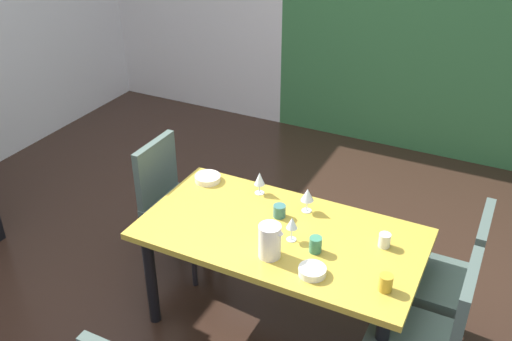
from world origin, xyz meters
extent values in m
cube|color=#301F17|center=(0.00, 0.00, -0.01)|extent=(5.61, 5.47, 0.02)
cube|color=#336B3A|center=(1.07, 2.69, 1.34)|extent=(3.48, 0.10, 2.68)
cube|color=gold|center=(0.56, -0.09, 0.69)|extent=(1.63, 0.86, 0.04)
cylinder|color=black|center=(-0.16, 0.24, 0.34)|extent=(0.07, 0.07, 0.67)
cylinder|color=black|center=(1.27, 0.24, 0.34)|extent=(0.07, 0.07, 0.67)
cylinder|color=black|center=(-0.16, -0.42, 0.34)|extent=(0.07, 0.07, 0.67)
cube|color=#44544D|center=(1.41, 0.17, 0.47)|extent=(0.44, 0.44, 0.07)
cube|color=#44544D|center=(1.61, 0.17, 0.72)|extent=(0.05, 0.42, 0.50)
cylinder|color=black|center=(1.22, -0.02, 0.22)|extent=(0.04, 0.04, 0.43)
cylinder|color=black|center=(1.22, 0.36, 0.22)|extent=(0.04, 0.04, 0.43)
cylinder|color=black|center=(1.60, 0.36, 0.22)|extent=(0.04, 0.04, 0.43)
cube|color=#44544D|center=(-0.29, 0.17, 0.47)|extent=(0.44, 0.44, 0.07)
cube|color=#44544D|center=(-0.49, 0.17, 0.70)|extent=(0.05, 0.42, 0.46)
cylinder|color=black|center=(-0.10, 0.36, 0.22)|extent=(0.04, 0.04, 0.43)
cylinder|color=black|center=(-0.10, -0.02, 0.22)|extent=(0.04, 0.04, 0.43)
cylinder|color=black|center=(-0.48, 0.36, 0.22)|extent=(0.04, 0.04, 0.43)
cylinder|color=black|center=(-0.48, -0.02, 0.22)|extent=(0.04, 0.04, 0.43)
cube|color=#44544D|center=(1.61, -0.34, 0.73)|extent=(0.05, 0.42, 0.53)
cylinder|color=black|center=(1.22, -0.15, 0.22)|extent=(0.04, 0.04, 0.43)
cylinder|color=silver|center=(0.64, -0.13, 0.71)|extent=(0.06, 0.06, 0.00)
cylinder|color=silver|center=(0.64, -0.13, 0.76)|extent=(0.01, 0.01, 0.08)
cone|color=silver|center=(0.64, -0.13, 0.83)|extent=(0.06, 0.06, 0.07)
cylinder|color=silver|center=(0.27, 0.23, 0.71)|extent=(0.06, 0.06, 0.00)
cylinder|color=silver|center=(0.27, 0.23, 0.75)|extent=(0.01, 0.01, 0.06)
cone|color=silver|center=(0.27, 0.23, 0.82)|extent=(0.07, 0.07, 0.08)
cylinder|color=silver|center=(0.61, 0.18, 0.71)|extent=(0.06, 0.06, 0.00)
cylinder|color=silver|center=(0.61, 0.18, 0.75)|extent=(0.01, 0.01, 0.07)
cone|color=silver|center=(0.61, 0.18, 0.83)|extent=(0.08, 0.08, 0.08)
cylinder|color=white|center=(0.86, -0.35, 0.73)|extent=(0.15, 0.15, 0.04)
cylinder|color=#EEE4CC|center=(-0.11, 0.22, 0.73)|extent=(0.17, 0.17, 0.04)
cylinder|color=silver|center=(1.13, 0.05, 0.75)|extent=(0.07, 0.07, 0.08)
cylinder|color=#377B5B|center=(0.80, -0.17, 0.76)|extent=(0.07, 0.07, 0.09)
cylinder|color=gold|center=(1.23, -0.30, 0.76)|extent=(0.07, 0.07, 0.09)
cylinder|color=#366964|center=(0.49, 0.05, 0.75)|extent=(0.07, 0.07, 0.08)
cylinder|color=silver|center=(0.59, -0.31, 0.81)|extent=(0.12, 0.12, 0.20)
cone|color=silver|center=(0.65, -0.31, 0.89)|extent=(0.04, 0.04, 0.04)
camera|label=1|loc=(1.62, -2.54, 2.66)|focal=40.00mm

